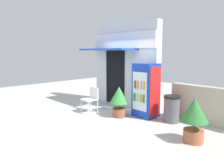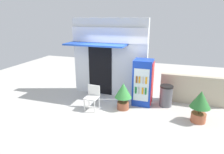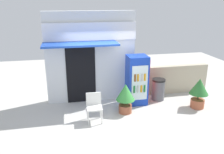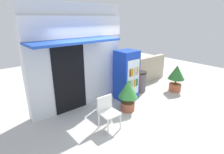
% 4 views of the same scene
% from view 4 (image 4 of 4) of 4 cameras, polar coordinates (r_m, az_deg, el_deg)
% --- Properties ---
extents(ground, '(16.00, 16.00, 0.00)m').
position_cam_4_polar(ground, '(5.11, 2.86, -13.69)').
color(ground, beige).
extents(storefront_building, '(3.08, 1.19, 3.13)m').
position_cam_4_polar(storefront_building, '(5.44, -11.27, 6.52)').
color(storefront_building, silver).
rests_on(storefront_building, ground).
extents(drink_cooler, '(0.69, 0.68, 1.70)m').
position_cam_4_polar(drink_cooler, '(6.06, 4.74, 0.56)').
color(drink_cooler, '#1438B2').
rests_on(drink_cooler, ground).
extents(plastic_chair, '(0.46, 0.46, 0.85)m').
position_cam_4_polar(plastic_chair, '(4.57, -1.48, -10.60)').
color(plastic_chair, silver).
rests_on(plastic_chair, ground).
extents(potted_plant_near_shop, '(0.60, 0.60, 0.97)m').
position_cam_4_polar(potted_plant_near_shop, '(5.35, 5.19, -4.97)').
color(potted_plant_near_shop, '#995138').
rests_on(potted_plant_near_shop, ground).
extents(potted_plant_curbside, '(0.62, 0.62, 1.02)m').
position_cam_4_polar(potted_plant_curbside, '(7.17, 19.98, 0.42)').
color(potted_plant_curbside, '#AD5B3D').
rests_on(potted_plant_curbside, ground).
extents(trash_bin, '(0.48, 0.48, 0.78)m').
position_cam_4_polar(trash_bin, '(6.88, 8.98, -1.39)').
color(trash_bin, '#595960').
rests_on(trash_bin, ground).
extents(stone_boundary_wall, '(2.44, 0.23, 1.09)m').
position_cam_4_polar(stone_boundary_wall, '(7.87, 10.65, 2.24)').
color(stone_boundary_wall, '#B7AD93').
rests_on(stone_boundary_wall, ground).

